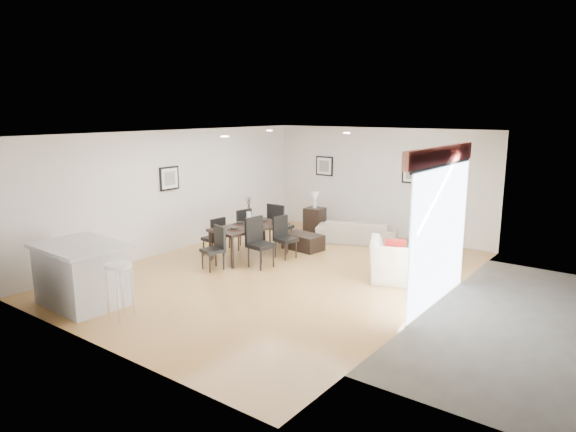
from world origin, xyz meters
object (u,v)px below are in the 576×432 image
Objects in this scene: dining_chair_wfar at (241,227)px; kitchen_island at (82,274)px; dining_chair_enear at (258,239)px; dining_chair_efar at (283,235)px; side_table at (315,219)px; armchair at (403,261)px; dining_chair_head at (216,245)px; coffee_table at (303,242)px; dining_chair_wnear at (216,235)px; dining_chair_foot at (278,223)px; bar_stool at (119,272)px; dining_table at (249,229)px; sofa at (357,231)px.

dining_chair_wfar is 0.62× the size of kitchen_island.
dining_chair_efar is at bearing 6.23° from dining_chair_enear.
armchair is at bearing -34.14° from side_table.
coffee_table is (0.55, 2.25, -0.31)m from dining_chair_head.
dining_chair_wnear reaches higher than side_table.
dining_chair_enear is at bearing -7.19° from armchair.
armchair is 3.38m from dining_chair_foot.
dining_chair_foot is 4.76m from bar_stool.
kitchen_island is at bearing 83.50° from dining_chair_foot.
kitchen_island is (-0.39, -4.72, -0.06)m from dining_chair_foot.
dining_chair_wfar is 1.05× the size of coffee_table.
bar_stool is at bearing -61.35° from dining_chair_head.
dining_chair_foot is at bearing -34.28° from armchair.
bar_stool is (1.00, 0.00, 0.23)m from kitchen_island.
dining_chair_enear is (-2.76, -0.87, 0.18)m from armchair.
dining_chair_enear is at bearing 63.21° from dining_chair_wfar.
dining_chair_efar is (1.18, 0.03, -0.02)m from dining_chair_wfar.
side_table is (-3.58, 2.43, -0.08)m from armchair.
dining_chair_wfar is (-0.59, 0.41, -0.10)m from dining_table.
dining_table is at bearing 63.40° from dining_chair_wfar.
dining_chair_wnear is 0.87m from dining_chair_head.
kitchen_island reaches higher than dining_chair_enear.
kitchen_island is at bearing 8.72° from dining_chair_wnear.
dining_chair_head is at bearing 83.56° from kitchen_island.
dining_chair_wfar reaches higher than dining_chair_head.
dining_chair_enear reaches higher than dining_table.
dining_chair_head is (-1.23, -3.53, 0.21)m from sofa.
dining_chair_foot is (-3.33, 0.56, 0.18)m from armchair.
dining_chair_foot reaches higher than dining_chair_wfar.
dining_table is at bearing 41.09° from sofa.
sofa is at bearing -7.17° from dining_chair_efar.
dining_chair_foot is (-1.25, -1.46, 0.29)m from sofa.
armchair is at bearing 98.94° from dining_chair_wfar.
armchair reaches higher than dining_table.
dining_chair_enear is at bearing -82.68° from coffee_table.
coffee_table is at bearing 72.10° from dining_table.
armchair is 2.75m from dining_chair_efar.
dining_chair_enear is 3.43m from kitchen_island.
kitchen_island reaches higher than dining_chair_efar.
kitchen_island is at bearing -82.73° from dining_chair_head.
dining_chair_wfar is at bearing 106.30° from bar_stool.
armchair is at bearing -8.03° from coffee_table.
armchair is 4.32m from side_table.
sofa is at bearing 68.91° from coffee_table.
bar_stool is (0.61, -3.70, 0.12)m from dining_table.
kitchen_island is at bearing 52.91° from sofa.
dining_chair_head is 0.58× the size of kitchen_island.
dining_chair_wnear is 3.28m from kitchen_island.
bar_stool is at bearing 95.63° from dining_chair_foot.
dining_chair_foot is 1.18× the size of bar_stool.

